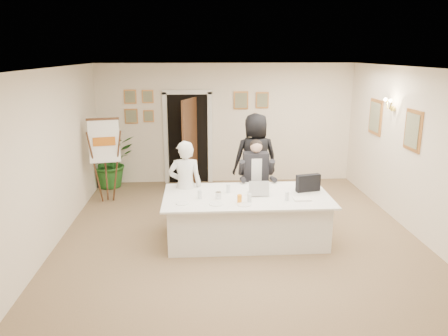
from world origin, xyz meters
name	(u,v)px	position (x,y,z in m)	size (l,w,h in m)	color
floor	(240,240)	(0.00, 0.00, 0.00)	(7.00, 7.00, 0.00)	brown
ceiling	(241,68)	(0.00, 0.00, 2.80)	(6.00, 7.00, 0.02)	white
wall_back	(226,124)	(0.00, 3.50, 1.40)	(6.00, 0.10, 2.80)	white
wall_front	(283,260)	(0.00, -3.50, 1.40)	(6.00, 0.10, 2.80)	white
wall_left	(48,161)	(-3.00, 0.00, 1.40)	(0.10, 7.00, 2.80)	white
wall_right	(424,156)	(3.00, 0.00, 1.40)	(0.10, 7.00, 2.80)	white
doorway	(189,141)	(-0.88, 3.32, 1.04)	(1.14, 0.86, 2.20)	black
pictures_back_wall	(192,105)	(-0.80, 3.47, 1.85)	(3.40, 0.06, 0.80)	#BD7D40
pictures_right_wall	(392,123)	(2.97, 1.20, 1.75)	(0.06, 2.20, 0.80)	#BD7D40
wall_sconce	(390,104)	(2.90, 1.20, 2.10)	(0.20, 0.30, 0.24)	gold
conference_table	(246,217)	(0.11, 0.04, 0.39)	(2.70, 1.44, 0.78)	silver
seated_man	(256,178)	(0.41, 1.11, 0.75)	(0.64, 0.68, 1.49)	black
flip_chart	(106,165)	(-2.57, 2.09, 0.80)	(0.63, 0.45, 1.73)	#3C1F13
standing_man	(185,186)	(-0.90, 0.50, 0.80)	(0.58, 0.38, 1.60)	silver
standing_woman	(255,159)	(0.50, 1.91, 0.93)	(0.91, 0.59, 1.86)	black
potted_palm	(110,162)	(-2.70, 3.20, 0.60)	(1.07, 0.93, 1.19)	#225B1E
laptop	(258,186)	(0.30, 0.07, 0.91)	(0.32, 0.35, 0.28)	#B7BABC
laptop_bag	(308,183)	(1.16, 0.18, 0.92)	(0.41, 0.11, 0.29)	black
paper_stack	(302,199)	(0.96, -0.26, 0.79)	(0.27, 0.19, 0.03)	white
plate_left	(182,203)	(-0.93, -0.32, 0.78)	(0.20, 0.20, 0.01)	white
plate_mid	(216,204)	(-0.41, -0.38, 0.78)	(0.22, 0.22, 0.01)	white
plate_near	(244,204)	(0.02, -0.43, 0.78)	(0.22, 0.22, 0.01)	white
glass_a	(200,194)	(-0.66, -0.09, 0.84)	(0.07, 0.07, 0.14)	silver
glass_b	(249,198)	(0.11, -0.33, 0.84)	(0.07, 0.07, 0.14)	silver
glass_c	(287,196)	(0.71, -0.27, 0.84)	(0.06, 0.06, 0.14)	silver
glass_d	(228,188)	(-0.18, 0.19, 0.84)	(0.07, 0.07, 0.14)	silver
oj_glass	(240,199)	(-0.04, -0.33, 0.84)	(0.07, 0.07, 0.13)	orange
steel_jug	(218,195)	(-0.36, -0.12, 0.83)	(0.10, 0.10, 0.11)	silver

